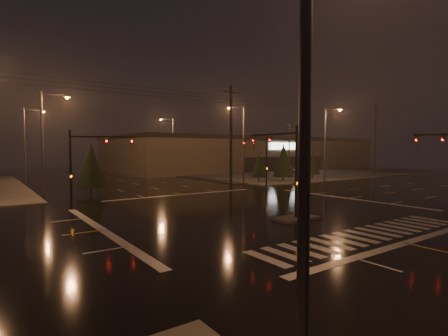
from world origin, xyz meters
The scene contains 24 objects.
ground centered at (0.00, 0.00, 0.00)m, with size 140.00×140.00×0.00m, color black.
sidewalk_ne centered at (30.00, 30.00, 0.06)m, with size 36.00×36.00×0.12m, color #47443F.
median_island centered at (0.00, -4.00, 0.07)m, with size 3.00×1.60×0.15m, color #47443F.
crosswalk centered at (0.00, -9.00, 0.01)m, with size 15.00×2.60×0.01m, color beige.
stop_bar_near centered at (0.00, -11.00, 0.01)m, with size 16.00×0.50×0.01m, color beige.
stop_bar_far centered at (0.00, 11.00, 0.01)m, with size 16.00×0.50×0.01m, color beige.
parking_lot centered at (35.00, 28.00, 0.04)m, with size 50.00×24.00×0.08m, color black.
retail_building centered at (35.00, 45.99, 3.84)m, with size 60.20×28.30×7.20m.
signal_mast_median centered at (0.00, -3.07, 3.75)m, with size 0.25×4.59×6.00m.
signal_mast_ne centered at (9.50, 10.14, 3.79)m, with size 4.84×1.86×6.00m.
signal_mast_nw centered at (-9.50, 10.14, 3.79)m, with size 4.84×1.86×6.00m.
streetlight_0 centered at (-11.18, -15.00, 5.80)m, with size 2.77×0.32×10.00m.
streetlight_1 centered at (-11.18, 18.00, 5.80)m, with size 2.77×0.32×10.00m.
streetlight_2 centered at (-11.18, 34.00, 5.80)m, with size 2.77×0.32×10.00m.
streetlight_3 centered at (11.18, 16.00, 5.80)m, with size 2.77×0.32×10.00m.
streetlight_4 centered at (11.18, 36.00, 5.80)m, with size 2.77×0.32×10.00m.
streetlight_6 centered at (22.00, 11.18, 5.80)m, with size 0.32×2.77×10.00m.
utility_pole_1 centered at (8.00, 14.00, 6.13)m, with size 2.20×0.32×12.00m.
utility_pole_2 centered at (38.00, 14.00, 6.13)m, with size 2.20×0.32×12.00m.
conifer_0 centered at (14.49, 16.50, 2.29)m, with size 2.04×2.04×3.88m.
conifer_1 centered at (18.17, 15.51, 2.98)m, with size 2.92×2.92×5.27m.
conifer_2 centered at (25.64, 16.75, 2.50)m, with size 2.31×2.31×4.31m.
conifer_3 centered at (-7.43, 16.51, 2.98)m, with size 2.92×2.92×5.26m.
car_parked centered at (31.61, 27.07, 0.72)m, with size 1.70×4.22×1.44m, color black.
Camera 1 is at (-16.47, -19.47, 4.44)m, focal length 28.00 mm.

